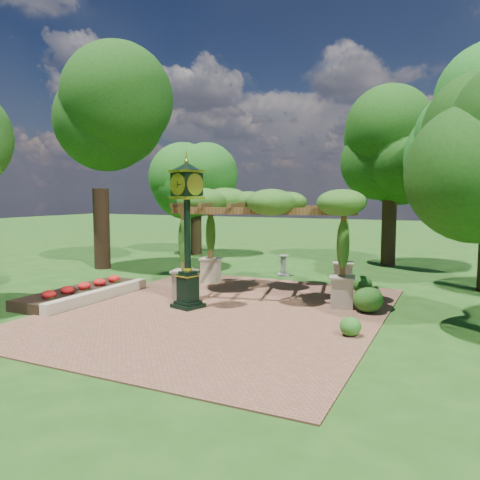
% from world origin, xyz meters
% --- Properties ---
extents(ground, '(120.00, 120.00, 0.00)m').
position_xyz_m(ground, '(0.00, 0.00, 0.00)').
color(ground, '#1E4714').
rests_on(ground, ground).
extents(brick_plaza, '(10.00, 12.00, 0.04)m').
position_xyz_m(brick_plaza, '(0.00, 1.00, 0.02)').
color(brick_plaza, brown).
rests_on(brick_plaza, ground).
extents(border_wall, '(0.35, 5.00, 0.40)m').
position_xyz_m(border_wall, '(-4.60, 0.50, 0.20)').
color(border_wall, '#C6B793').
rests_on(border_wall, ground).
extents(flower_bed, '(1.50, 5.00, 0.36)m').
position_xyz_m(flower_bed, '(-5.50, 0.50, 0.18)').
color(flower_bed, red).
rests_on(flower_bed, ground).
extents(pedestal_clock, '(1.19, 1.19, 4.88)m').
position_xyz_m(pedestal_clock, '(-1.16, 0.90, 2.92)').
color(pedestal_clock, black).
rests_on(pedestal_clock, brick_plaza).
extents(pergola, '(7.11, 5.27, 4.03)m').
position_xyz_m(pergola, '(0.41, 4.13, 3.30)').
color(pergola, '#BEAE8D').
rests_on(pergola, brick_plaza).
extents(sundial, '(0.66, 0.66, 0.97)m').
position_xyz_m(sundial, '(-0.48, 8.24, 0.42)').
color(sundial, gray).
rests_on(sundial, ground).
extents(shrub_front, '(0.62, 0.62, 0.51)m').
position_xyz_m(shrub_front, '(4.41, 0.05, 0.30)').
color(shrub_front, '#27611B').
rests_on(shrub_front, brick_plaza).
extents(shrub_mid, '(1.23, 1.23, 0.85)m').
position_xyz_m(shrub_mid, '(4.37, 2.81, 0.46)').
color(shrub_mid, '#255818').
rests_on(shrub_mid, brick_plaza).
extents(shrub_back, '(0.96, 0.96, 0.67)m').
position_xyz_m(shrub_back, '(3.64, 5.67, 0.38)').
color(shrub_back, '#215618').
rests_on(shrub_back, brick_plaza).
extents(tree_west_near, '(5.50, 5.50, 10.53)m').
position_xyz_m(tree_west_near, '(-9.63, 6.31, 7.24)').
color(tree_west_near, black).
rests_on(tree_west_near, ground).
extents(tree_west_far, '(4.17, 4.17, 7.81)m').
position_xyz_m(tree_west_far, '(-8.21, 13.31, 5.35)').
color(tree_west_far, '#2E2112').
rests_on(tree_west_far, ground).
extents(tree_north, '(4.08, 4.08, 8.96)m').
position_xyz_m(tree_north, '(3.48, 13.64, 6.12)').
color(tree_north, '#352115').
rests_on(tree_north, ground).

